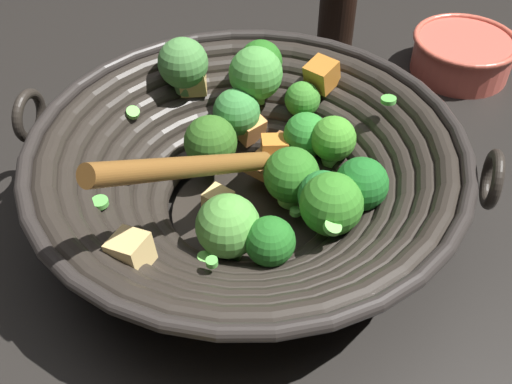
{
  "coord_description": "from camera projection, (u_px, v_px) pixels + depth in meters",
  "views": [
    {
      "loc": [
        -0.38,
        0.2,
        0.45
      ],
      "look_at": [
        0.0,
        -0.01,
        0.03
      ],
      "focal_mm": 42.04,
      "sensor_mm": 36.0,
      "label": 1
    }
  ],
  "objects": [
    {
      "name": "ground_plane",
      "position": [
        248.0,
        216.0,
        0.62
      ],
      "size": [
        4.0,
        4.0,
        0.0
      ],
      "primitive_type": "plane",
      "color": "black"
    },
    {
      "name": "wok",
      "position": [
        249.0,
        168.0,
        0.58
      ],
      "size": [
        0.42,
        0.42,
        0.19
      ],
      "color": "black",
      "rests_on": "ground"
    },
    {
      "name": "soy_sauce_bottle",
      "position": [
        338.0,
        1.0,
        0.79
      ],
      "size": [
        0.05,
        0.05,
        0.2
      ],
      "color": "black",
      "rests_on": "ground"
    },
    {
      "name": "prep_bowl",
      "position": [
        462.0,
        54.0,
        0.8
      ],
      "size": [
        0.14,
        0.14,
        0.05
      ],
      "color": "#D15647",
      "rests_on": "ground"
    }
  ]
}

